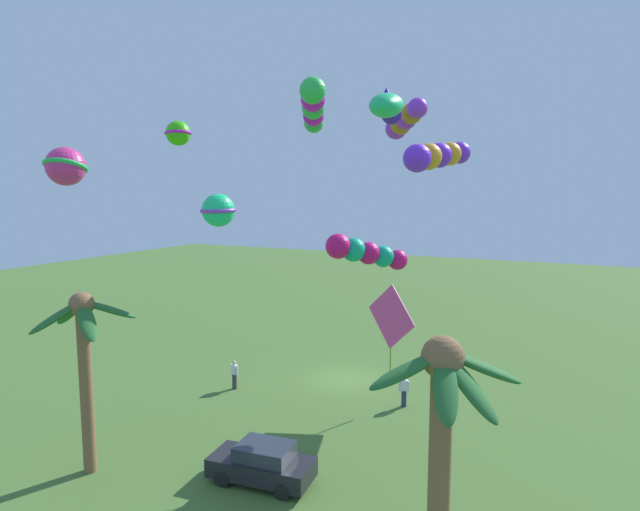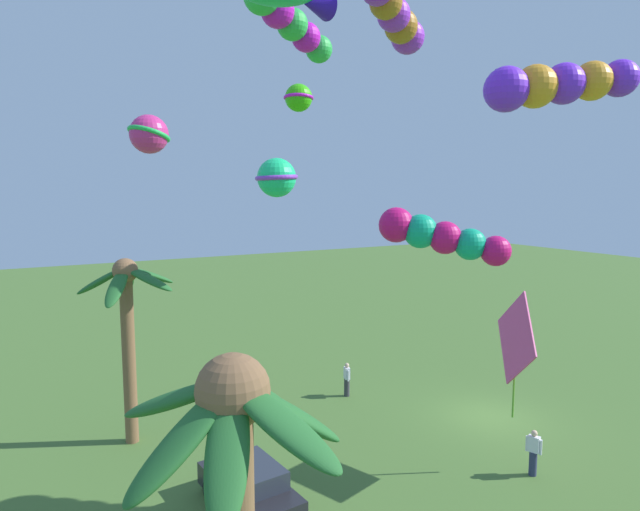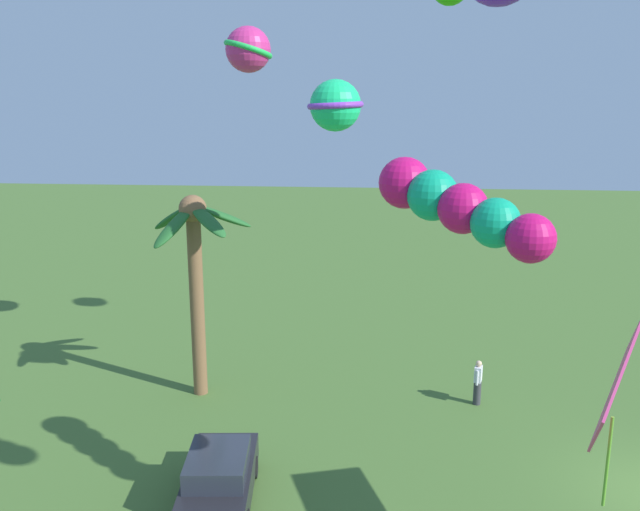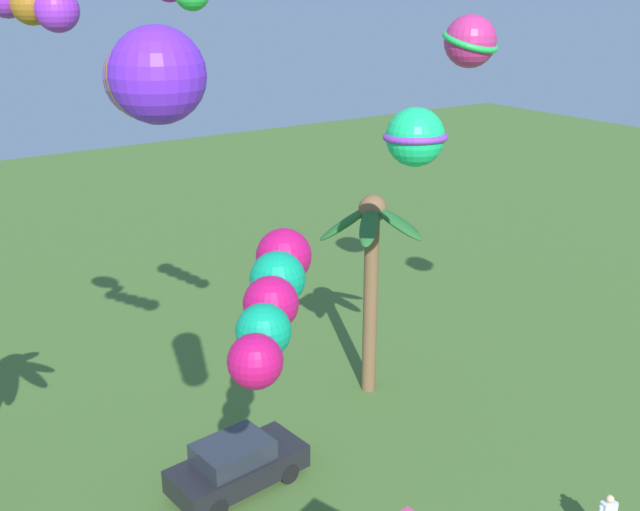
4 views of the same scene
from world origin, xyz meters
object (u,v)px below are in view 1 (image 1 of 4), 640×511
at_px(spectator_0, 234,374).
at_px(kite_tube_0, 437,156).
at_px(spectator_1, 404,391).
at_px(kite_fish_7, 387,106).
at_px(kite_tube_2, 365,252).
at_px(kite_ball_4, 218,210).
at_px(palm_tree_0, 84,343).
at_px(kite_diamond_8, 391,317).
at_px(palm_tree_1, 441,414).
at_px(kite_ball_3, 178,133).
at_px(kite_tube_6, 405,120).
at_px(parked_car_0, 262,463).
at_px(kite_tube_1, 313,106).
at_px(kite_ball_5, 66,166).

height_order(spectator_0, kite_tube_0, kite_tube_0).
relative_size(spectator_1, kite_fish_7, 0.69).
bearing_deg(kite_tube_2, kite_ball_4, 25.68).
xyz_separation_m(palm_tree_0, spectator_1, (-9.21, -11.35, -4.33)).
height_order(kite_fish_7, kite_diamond_8, kite_fish_7).
bearing_deg(spectator_0, palm_tree_1, 142.54).
distance_m(spectator_0, spectator_1, 9.32).
bearing_deg(palm_tree_1, kite_diamond_8, -66.36).
distance_m(kite_tube_0, kite_ball_3, 13.45).
bearing_deg(kite_ball_3, kite_tube_6, 161.33).
relative_size(palm_tree_0, kite_ball_4, 3.94).
bearing_deg(parked_car_0, kite_tube_2, -109.54).
bearing_deg(palm_tree_0, spectator_0, -90.31).
xyz_separation_m(parked_car_0, kite_tube_6, (-4.78, -1.58, 12.47)).
relative_size(palm_tree_0, kite_tube_0, 1.71).
distance_m(kite_tube_2, kite_ball_3, 12.11).
height_order(parked_car_0, kite_tube_1, kite_tube_1).
height_order(kite_ball_3, kite_tube_6, kite_ball_3).
height_order(spectator_0, kite_diamond_8, kite_diamond_8).
relative_size(palm_tree_0, spectator_0, 4.47).
relative_size(palm_tree_0, kite_ball_3, 3.59).
xyz_separation_m(parked_car_0, spectator_1, (-2.71, -9.16, 0.06)).
height_order(palm_tree_0, parked_car_0, palm_tree_0).
relative_size(spectator_1, kite_tube_6, 0.66).
distance_m(palm_tree_1, kite_ball_5, 17.58).
xyz_separation_m(spectator_0, kite_fish_7, (-11.52, 8.60, 12.46)).
bearing_deg(kite_fish_7, kite_tube_0, -86.48).
height_order(palm_tree_1, kite_tube_2, kite_tube_2).
height_order(palm_tree_0, kite_ball_4, kite_ball_4).
height_order(kite_tube_0, kite_ball_4, kite_tube_0).
height_order(spectator_0, kite_tube_2, kite_tube_2).
bearing_deg(parked_car_0, kite_tube_6, -161.69).
relative_size(spectator_0, kite_ball_5, 0.74).
height_order(spectator_0, kite_fish_7, kite_fish_7).
height_order(kite_ball_5, kite_fish_7, kite_fish_7).
xyz_separation_m(kite_tube_1, kite_fish_7, (-3.16, 1.62, -0.46)).
bearing_deg(kite_tube_1, kite_ball_4, -21.51).
xyz_separation_m(kite_tube_1, kite_ball_3, (10.69, -5.69, 0.12)).
relative_size(parked_car_0, kite_diamond_8, 0.93).
height_order(palm_tree_0, kite_tube_6, kite_tube_6).
distance_m(parked_car_0, kite_ball_4, 10.39).
bearing_deg(spectator_0, spectator_1, -169.38).
relative_size(kite_tube_0, kite_tube_6, 1.73).
bearing_deg(kite_tube_2, kite_ball_5, 29.59).
xyz_separation_m(spectator_0, kite_ball_3, (2.32, 1.28, 13.04)).
height_order(spectator_0, kite_ball_5, kite_ball_5).
height_order(kite_tube_2, kite_ball_4, kite_ball_4).
xyz_separation_m(palm_tree_0, palm_tree_1, (-13.77, 0.87, 0.13)).
bearing_deg(kite_ball_5, kite_ball_4, -146.38).
height_order(kite_tube_1, kite_diamond_8, kite_tube_1).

